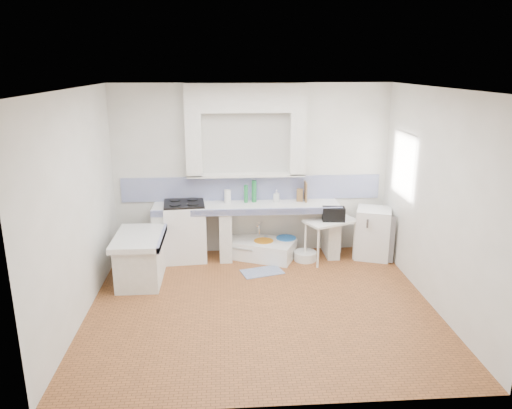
{
  "coord_description": "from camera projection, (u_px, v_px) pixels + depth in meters",
  "views": [
    {
      "loc": [
        -0.47,
        -5.82,
        3.07
      ],
      "look_at": [
        0.0,
        1.0,
        1.1
      ],
      "focal_mm": 34.13,
      "sensor_mm": 36.0,
      "label": 1
    }
  ],
  "objects": [
    {
      "name": "peninsula_lip",
      "position": [
        162.0,
        237.0,
        7.05
      ],
      "size": [
        0.04,
        1.1,
        0.1
      ],
      "primitive_type": "cube",
      "color": "navy",
      "rests_on": "ground"
    },
    {
      "name": "sink",
      "position": [
        260.0,
        249.0,
        8.03
      ],
      "size": [
        1.25,
        1.0,
        0.26
      ],
      "primitive_type": "cube",
      "rotation": [
        0.0,
        0.0,
        -0.42
      ],
      "color": "white",
      "rests_on": "ground"
    },
    {
      "name": "wall_left",
      "position": [
        78.0,
        207.0,
        5.92
      ],
      "size": [
        0.0,
        4.5,
        4.5
      ],
      "primitive_type": "plane",
      "rotation": [
        1.57,
        0.0,
        1.57
      ],
      "color": "white",
      "rests_on": "ground"
    },
    {
      "name": "lace_valance",
      "position": [
        408.0,
        141.0,
        7.21
      ],
      "size": [
        0.01,
        0.84,
        0.24
      ],
      "primitive_type": "cube",
      "color": "white",
      "rests_on": "ground"
    },
    {
      "name": "bucket_blue",
      "position": [
        286.0,
        246.0,
        8.11
      ],
      "size": [
        0.38,
        0.38,
        0.31
      ],
      "primitive_type": "cylinder",
      "rotation": [
        0.0,
        0.0,
        -0.18
      ],
      "color": "blue",
      "rests_on": "ground"
    },
    {
      "name": "alcove_mass",
      "position": [
        246.0,
        98.0,
        7.54
      ],
      "size": [
        1.9,
        0.25,
        0.45
      ],
      "primitive_type": "cube",
      "color": "white",
      "rests_on": "ground"
    },
    {
      "name": "wall_front",
      "position": [
        280.0,
        268.0,
        4.15
      ],
      "size": [
        4.5,
        0.0,
        4.5
      ],
      "primitive_type": "plane",
      "rotation": [
        -1.57,
        0.0,
        0.0
      ],
      "color": "white",
      "rests_on": "ground"
    },
    {
      "name": "paper_towel",
      "position": [
        228.0,
        196.0,
        7.9
      ],
      "size": [
        0.11,
        0.11,
        0.22
      ],
      "primitive_type": "cylinder",
      "rotation": [
        0.0,
        0.0,
        -0.05
      ],
      "color": "white",
      "rests_on": "counter_slab"
    },
    {
      "name": "counter_lip",
      "position": [
        248.0,
        212.0,
        7.57
      ],
      "size": [
        3.0,
        0.04,
        0.1
      ],
      "primitive_type": "cube",
      "color": "navy",
      "rests_on": "ground"
    },
    {
      "name": "bucket_orange",
      "position": [
        264.0,
        249.0,
        8.0
      ],
      "size": [
        0.37,
        0.37,
        0.3
      ],
      "primitive_type": "cylinder",
      "rotation": [
        0.0,
        0.0,
        0.15
      ],
      "color": "orange",
      "rests_on": "ground"
    },
    {
      "name": "soap_bottle",
      "position": [
        276.0,
        196.0,
        7.98
      ],
      "size": [
        0.11,
        0.11,
        0.2
      ],
      "primitive_type": "imported",
      "rotation": [
        0.0,
        0.0,
        -0.28
      ],
      "color": "white",
      "rests_on": "counter_slab"
    },
    {
      "name": "backsplash",
      "position": [
        252.0,
        188.0,
        8.06
      ],
      "size": [
        4.27,
        0.03,
        0.4
      ],
      "primitive_type": "cube",
      "color": "navy",
      "rests_on": "ground"
    },
    {
      "name": "water_bottle_a",
      "position": [
        252.0,
        245.0,
        8.19
      ],
      "size": [
        0.09,
        0.09,
        0.28
      ],
      "primitive_type": "cylinder",
      "rotation": [
        0.0,
        0.0,
        -0.27
      ],
      "color": "silver",
      "rests_on": "ground"
    },
    {
      "name": "fridge",
      "position": [
        373.0,
        233.0,
        7.97
      ],
      "size": [
        0.68,
        0.68,
        0.82
      ],
      "primitive_type": "cube",
      "rotation": [
        0.0,
        0.0,
        -0.34
      ],
      "color": "white",
      "rests_on": "ground"
    },
    {
      "name": "ceiling",
      "position": [
        262.0,
        89.0,
        5.68
      ],
      "size": [
        4.5,
        4.5,
        0.0
      ],
      "primitive_type": "plane",
      "rotation": [
        3.14,
        0.0,
        0.0
      ],
      "color": "white",
      "rests_on": "ground"
    },
    {
      "name": "window_frame",
      "position": [
        415.0,
        166.0,
        7.33
      ],
      "size": [
        0.35,
        0.86,
        1.06
      ],
      "primitive_type": "cube",
      "color": "#342010",
      "rests_on": "ground"
    },
    {
      "name": "black_bag",
      "position": [
        334.0,
        214.0,
        7.71
      ],
      "size": [
        0.37,
        0.24,
        0.22
      ],
      "primitive_type": "cube",
      "rotation": [
        0.0,
        0.0,
        -0.12
      ],
      "color": "black",
      "rests_on": "side_table"
    },
    {
      "name": "cutting_board",
      "position": [
        306.0,
        192.0,
        8.0
      ],
      "size": [
        0.03,
        0.23,
        0.32
      ],
      "primitive_type": "cube",
      "rotation": [
        0.0,
        0.0,
        -0.04
      ],
      "color": "olive",
      "rests_on": "counter_slab"
    },
    {
      "name": "peninsula_base",
      "position": [
        141.0,
        260.0,
        7.12
      ],
      "size": [
        0.6,
        1.0,
        0.62
      ],
      "primitive_type": "cube",
      "color": "white",
      "rests_on": "ground"
    },
    {
      "name": "green_bottle_a",
      "position": [
        246.0,
        194.0,
        7.91
      ],
      "size": [
        0.08,
        0.08,
        0.29
      ],
      "primitive_type": "cylinder",
      "rotation": [
        0.0,
        0.0,
        0.22
      ],
      "color": "#1C7739",
      "rests_on": "counter_slab"
    },
    {
      "name": "bucket_red",
      "position": [
        250.0,
        250.0,
        8.0
      ],
      "size": [
        0.33,
        0.33,
        0.26
      ],
      "primitive_type": "cylinder",
      "rotation": [
        0.0,
        0.0,
        0.2
      ],
      "color": "red",
      "rests_on": "ground"
    },
    {
      "name": "counter_pier_left",
      "position": [
        161.0,
        235.0,
        7.87
      ],
      "size": [
        0.2,
        0.55,
        0.82
      ],
      "primitive_type": "cube",
      "color": "white",
      "rests_on": "ground"
    },
    {
      "name": "water_bottle_b",
      "position": [
        266.0,
        244.0,
        8.21
      ],
      "size": [
        0.1,
        0.1,
        0.3
      ],
      "primitive_type": "cylinder",
      "rotation": [
        0.0,
        0.0,
        -0.4
      ],
      "color": "silver",
      "rests_on": "ground"
    },
    {
      "name": "counter_pier_mid",
      "position": [
        226.0,
        234.0,
        7.94
      ],
      "size": [
        0.2,
        0.55,
        0.82
      ],
      "primitive_type": "cube",
      "color": "white",
      "rests_on": "ground"
    },
    {
      "name": "rug",
      "position": [
        262.0,
        272.0,
        7.47
      ],
      "size": [
        0.69,
        0.51,
        0.01
      ],
      "primitive_type": "cube",
      "rotation": [
        0.0,
        0.0,
        0.28
      ],
      "color": "#354A82",
      "rests_on": "ground"
    },
    {
      "name": "wall_right",
      "position": [
        437.0,
        200.0,
        6.22
      ],
      "size": [
        0.0,
        4.5,
        4.5
      ],
      "primitive_type": "plane",
      "rotation": [
        1.57,
        0.0,
        -1.57
      ],
      "color": "white",
      "rests_on": "ground"
    },
    {
      "name": "peninsula_top",
      "position": [
        139.0,
        238.0,
        7.02
      ],
      "size": [
        0.7,
        1.1,
        0.08
      ],
      "primitive_type": "cube",
      "color": "white",
      "rests_on": "ground"
    },
    {
      "name": "basin_white",
      "position": [
        305.0,
        256.0,
        7.92
      ],
      "size": [
        0.48,
        0.48,
        0.14
      ],
      "primitive_type": "cylinder",
      "rotation": [
        0.0,
        0.0,
        -0.42
      ],
      "color": "white",
      "rests_on": "ground"
    },
    {
      "name": "side_table",
      "position": [
        330.0,
        240.0,
        7.86
      ],
      "size": [
        0.93,
        0.75,
        0.04
      ],
      "primitive_type": "cube",
      "rotation": [
        0.0,
        0.0,
        0.42
      ],
      "color": "white",
      "rests_on": "ground"
    },
    {
      "name": "counter_pier_right",
      "position": [
        331.0,
        231.0,
        8.06
      ],
      "size": [
        0.2,
        0.55,
        0.82
      ],
      "primitive_type": "cube",
      "color": "white",
      "rests_on": "ground"
    },
    {
      "name": "green_bottle_b",
      "position": [
        254.0,
        191.0,
        7.93
      ],
      "size": [
        0.09,
        0.09,
        0.36
      ],
      "primitive_type": "cylinder",
      "rotation": [
        0.0,
        0.0,
        -0.2
      ],
      "color": "#1C7739",
      "rests_on": "counter_slab"
    },
    {
      "name": "floor",
      "position": [
        261.0,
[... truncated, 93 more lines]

